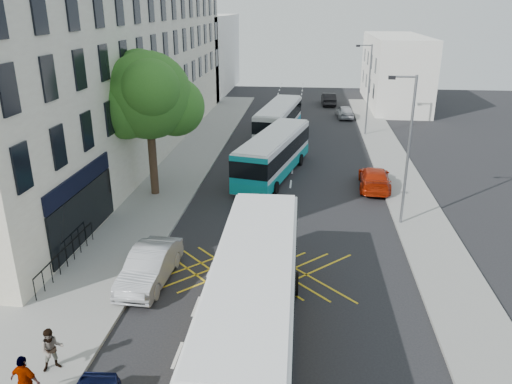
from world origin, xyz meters
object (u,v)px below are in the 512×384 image
(distant_car_silver, at_px, (345,112))
(bus_mid, at_px, (274,154))
(parked_car_silver, at_px, (150,266))
(distant_car_grey, at_px, (289,105))
(bus_near, at_px, (254,300))
(pedestrian_near, at_px, (52,350))
(street_tree, at_px, (148,97))
(distant_car_dark, at_px, (329,99))
(pedestrian_far, at_px, (26,381))
(red_hatchback, at_px, (374,178))
(lamp_near, at_px, (407,144))
(bus_far, at_px, (279,120))
(lamp_far, at_px, (368,85))

(distant_car_silver, bearing_deg, bus_mid, 67.42)
(parked_car_silver, xyz_separation_m, distant_car_grey, (4.32, 38.13, -0.15))
(bus_near, xyz_separation_m, pedestrian_near, (-6.39, -2.23, -0.90))
(street_tree, distance_m, pedestrian_near, 17.17)
(distant_car_dark, bearing_deg, street_tree, 66.25)
(bus_mid, bearing_deg, distant_car_grey, 102.78)
(street_tree, distance_m, pedestrian_far, 18.63)
(red_hatchback, xyz_separation_m, distant_car_dark, (-2.15, 28.90, 0.02))
(street_tree, bearing_deg, distant_car_silver, 61.46)
(lamp_near, distance_m, red_hatchback, 7.04)
(bus_far, bearing_deg, lamp_far, 16.58)
(bus_far, xyz_separation_m, red_hatchback, (7.15, -12.95, -0.86))
(bus_mid, distance_m, bus_far, 11.08)
(pedestrian_near, bearing_deg, distant_car_silver, 42.10)
(lamp_near, distance_m, bus_near, 13.27)
(red_hatchback, bearing_deg, parked_car_silver, 53.22)
(distant_car_dark, height_order, pedestrian_far, pedestrian_far)
(lamp_near, bearing_deg, red_hatchback, 96.84)
(parked_car_silver, bearing_deg, bus_far, 84.33)
(street_tree, xyz_separation_m, bus_far, (6.86, 15.79, -4.73))
(bus_mid, relative_size, pedestrian_near, 7.20)
(pedestrian_near, bearing_deg, bus_near, -12.49)
(bus_far, height_order, distant_car_dark, bus_far)
(parked_car_silver, relative_size, red_hatchback, 0.96)
(red_hatchback, bearing_deg, bus_near, 73.51)
(distant_car_silver, xyz_separation_m, pedestrian_near, (-11.85, -40.79, 0.24))
(lamp_near, height_order, pedestrian_far, lamp_near)
(bus_far, distance_m, red_hatchback, 14.82)
(parked_car_silver, distance_m, distant_car_grey, 38.37)
(bus_mid, bearing_deg, pedestrian_far, -91.38)
(pedestrian_far, bearing_deg, pedestrian_near, -79.45)
(bus_mid, relative_size, distant_car_dark, 2.51)
(bus_far, bearing_deg, bus_near, -80.43)
(lamp_near, relative_size, bus_near, 0.65)
(street_tree, relative_size, red_hatchback, 1.82)
(bus_mid, relative_size, pedestrian_far, 6.37)
(distant_car_grey, bearing_deg, distant_car_dark, 32.82)
(parked_car_silver, xyz_separation_m, distant_car_silver, (10.45, 34.83, -0.10))
(parked_car_silver, xyz_separation_m, distant_car_dark, (8.95, 42.02, -0.05))
(distant_car_silver, bearing_deg, bus_far, 48.10)
(lamp_far, height_order, pedestrian_near, lamp_far)
(distant_car_grey, bearing_deg, lamp_far, -62.51)
(distant_car_dark, bearing_deg, pedestrian_far, 74.94)
(red_hatchback, xyz_separation_m, distant_car_grey, (-6.78, 25.01, -0.08))
(street_tree, distance_m, red_hatchback, 15.35)
(street_tree, bearing_deg, lamp_far, 49.19)
(lamp_near, distance_m, pedestrian_near, 19.08)
(bus_far, xyz_separation_m, distant_car_dark, (4.99, 15.95, -0.84))
(distant_car_grey, distance_m, distant_car_silver, 6.96)
(lamp_near, height_order, bus_far, lamp_near)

